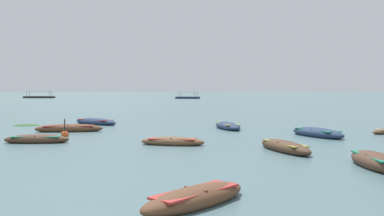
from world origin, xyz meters
name	(u,v)px	position (x,y,z in m)	size (l,w,h in m)	color
ground_plane	(238,92)	(0.00, 1500.00, 0.00)	(6000.00, 6000.00, 0.00)	slate
mountain_2	(53,67)	(-1013.48, 2218.50, 135.50)	(1124.98, 1124.98, 271.00)	slate
mountain_3	(194,67)	(-248.40, 2317.38, 138.16)	(1128.56, 1128.56, 276.32)	#4C5B56
rowboat_1	(69,129)	(-9.41, 21.32, 0.19)	(4.35, 2.13, 0.61)	brown
rowboat_5	(285,147)	(3.20, 14.03, 0.18)	(2.43, 3.95, 0.56)	#4C3323
rowboat_6	(196,198)	(0.30, 5.15, 0.16)	(2.65, 3.17, 0.51)	brown
rowboat_7	(376,162)	(5.84, 10.44, 0.20)	(1.49, 3.48, 0.62)	#4C3323
rowboat_9	(96,122)	(-9.71, 27.15, 0.19)	(4.42, 3.37, 0.61)	navy
rowboat_10	(228,126)	(0.51, 24.41, 0.18)	(2.43, 4.18, 0.58)	navy
rowboat_11	(317,133)	(5.66, 20.13, 0.19)	(3.12, 4.12, 0.62)	navy
rowboat_12	(37,139)	(-8.69, 15.62, 0.16)	(3.30, 1.53, 0.52)	#4C3323
rowboat_13	(173,142)	(-1.87, 15.56, 0.15)	(3.17, 1.30, 0.48)	brown
ferry_1	(39,97)	(-71.50, 143.03, 0.45)	(10.99, 4.72, 2.54)	#2D2826
ferry_2	(188,97)	(-15.83, 135.94, 0.45)	(8.41, 5.01, 2.54)	navy
mooring_buoy	(65,135)	(-8.48, 18.51, 0.11)	(0.45, 0.45, 1.14)	#DB4C1E
weed_patch_2	(26,125)	(-14.48, 25.56, 0.00)	(1.97, 1.90, 0.14)	#2D5628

